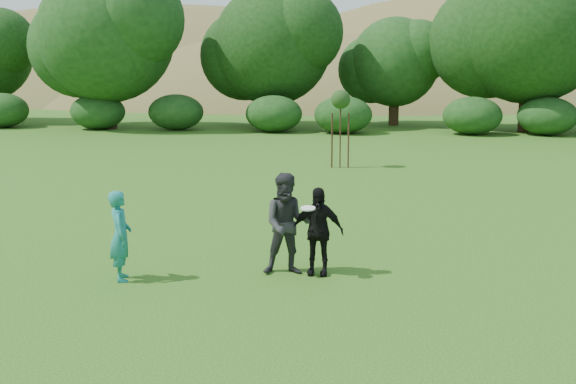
{
  "coord_description": "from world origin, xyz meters",
  "views": [
    {
      "loc": [
        1.84,
        -12.42,
        4.02
      ],
      "look_at": [
        0.0,
        3.0,
        1.1
      ],
      "focal_mm": 45.0,
      "sensor_mm": 36.0,
      "label": 1
    }
  ],
  "objects_px": {
    "player_black": "(317,231)",
    "sapling": "(341,102)",
    "player_grey": "(288,224)",
    "player_teal": "(120,236)"
  },
  "relations": [
    {
      "from": "player_black",
      "to": "sapling",
      "type": "height_order",
      "value": "sapling"
    },
    {
      "from": "player_grey",
      "to": "sapling",
      "type": "distance_m",
      "value": 13.41
    },
    {
      "from": "player_black",
      "to": "sapling",
      "type": "xyz_separation_m",
      "value": [
        -0.21,
        13.29,
        1.59
      ]
    },
    {
      "from": "sapling",
      "to": "player_black",
      "type": "bearing_deg",
      "value": -89.1
    },
    {
      "from": "player_grey",
      "to": "sapling",
      "type": "xyz_separation_m",
      "value": [
        0.34,
        13.33,
        1.46
      ]
    },
    {
      "from": "player_black",
      "to": "player_grey",
      "type": "bearing_deg",
      "value": -172.24
    },
    {
      "from": "player_black",
      "to": "sapling",
      "type": "distance_m",
      "value": 13.39
    },
    {
      "from": "player_black",
      "to": "sapling",
      "type": "relative_size",
      "value": 0.58
    },
    {
      "from": "player_teal",
      "to": "sapling",
      "type": "bearing_deg",
      "value": -34.06
    },
    {
      "from": "player_teal",
      "to": "player_grey",
      "type": "relative_size",
      "value": 0.87
    }
  ]
}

